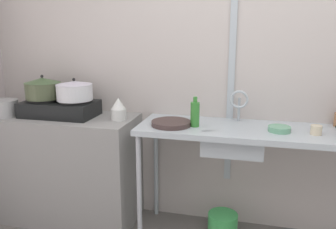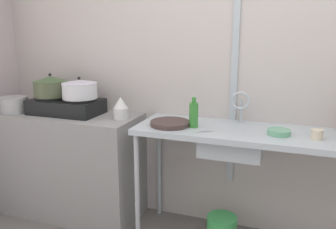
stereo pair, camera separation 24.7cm
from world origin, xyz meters
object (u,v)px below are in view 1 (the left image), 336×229
Objects in this scene: stove at (60,108)px; percolator at (118,109)px; pot_on_left_burner at (43,88)px; small_bowl_on_drainboard at (279,129)px; pot_beside_stove at (4,108)px; bucket_on_floor at (223,226)px; pot_on_right_burner at (74,90)px; cup_by_rack at (316,130)px; sink_basin at (233,139)px; faucet at (239,101)px; bottle_by_sink at (195,114)px; frying_pan at (171,123)px.

percolator is (0.50, -0.00, 0.02)m from stove.
pot_on_left_burner reaches higher than small_bowl_on_drainboard.
stove reaches higher than pot_beside_stove.
pot_beside_stove reaches higher than bucket_on_floor.
pot_on_right_burner reaches higher than cup_by_rack.
sink_basin is at bearing 175.42° from cup_by_rack.
sink_basin is (1.24, -0.01, -0.30)m from pot_on_right_burner.
pot_on_right_burner is 1.64× the size of percolator.
faucet is 1.12× the size of bottle_by_sink.
pot_on_left_burner is at bearing 176.56° from frying_pan.
pot_on_left_burner is 1.25m from bottle_by_sink.
bucket_on_floor is at bearing -0.37° from pot_on_left_burner.
stove reaches higher than sink_basin.
faucet is 0.96m from bucket_on_floor.
sink_basin is 0.55m from cup_by_rack.
bucket_on_floor is at bearing 7.94° from frying_pan.
stove is 2.03× the size of frying_pan.
bottle_by_sink reaches higher than cup_by_rack.
pot_on_right_burner reaches higher than percolator.
pot_beside_stove is at bearing -177.08° from sink_basin.
cup_by_rack is (2.05, -0.05, -0.19)m from pot_on_left_burner.
stove reaches higher than frying_pan.
sink_basin is at bearing -0.45° from stove.
pot_beside_stove is 2.35m from cup_by_rack.
frying_pan is 0.90m from bucket_on_floor.
percolator reaches higher than small_bowl_on_drainboard.
pot_on_left_burner is 1.25× the size of pot_beside_stove.
percolator is at bearing 5.98° from pot_beside_stove.
faucet reaches higher than frying_pan.
pot_on_right_burner is 0.97m from bottle_by_sink.
pot_beside_stove is 2.12m from small_bowl_on_drainboard.
bucket_on_floor is (0.39, 0.05, -0.80)m from frying_pan.
faucet is at bearing 25.09° from frying_pan.
pot_on_left_burner is 2.06m from cup_by_rack.
pot_beside_stove is at bearing -176.96° from bucket_on_floor.
frying_pan is at bearing -173.10° from sink_basin.
bottle_by_sink is at bearing -2.41° from stove.
stove is 3.86× the size of small_bowl_on_drainboard.
percolator is 0.89m from sink_basin.
bucket_on_floor is (1.46, -0.01, -1.01)m from pot_on_left_burner.
frying_pan is 0.98m from cup_by_rack.
faucet reaches higher than stove.
bucket_on_floor is (0.22, 0.04, -0.88)m from bottle_by_sink.
pot_on_right_burner is at bearing -0.00° from stove.
stove is 2.68× the size of bottle_by_sink.
pot_beside_stove is at bearing -172.05° from faucet.
stove is 0.20m from pot_on_right_burner.
faucet is 1.62× the size of small_bowl_on_drainboard.
faucet is at bearing 10.02° from percolator.
bucket_on_floor is at bearing 3.04° from pot_beside_stove.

